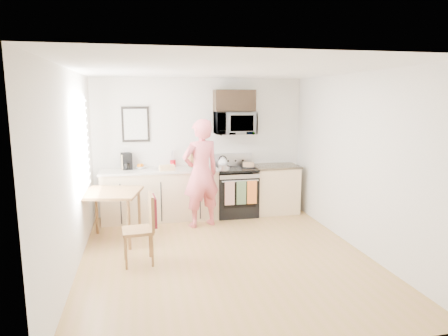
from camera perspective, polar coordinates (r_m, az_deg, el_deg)
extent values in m
plane|color=#A67F40|center=(5.83, 0.17, -12.50)|extent=(4.60, 4.60, 0.00)
cube|color=silver|center=(7.71, -3.42, 3.04)|extent=(4.00, 0.04, 2.60)
cube|color=silver|center=(3.31, 8.62, -6.47)|extent=(4.00, 0.04, 2.60)
cube|color=silver|center=(5.42, -20.97, -0.57)|extent=(0.04, 4.60, 2.60)
cube|color=silver|center=(6.20, 18.56, 0.83)|extent=(0.04, 4.60, 2.60)
cube|color=white|center=(5.40, 0.18, 13.91)|extent=(4.00, 4.60, 0.04)
cube|color=white|center=(6.17, -19.81, 3.06)|extent=(0.02, 1.40, 1.50)
cube|color=white|center=(6.16, -19.72, 3.06)|extent=(0.01, 1.30, 1.40)
cube|color=#DAB88C|center=(7.49, -9.09, -3.88)|extent=(2.10, 0.60, 0.90)
cube|color=beige|center=(7.39, -9.19, -0.35)|extent=(2.14, 0.64, 0.04)
cube|color=#DAB88C|center=(7.91, 7.28, -3.10)|extent=(0.84, 0.60, 0.90)
cube|color=black|center=(7.82, 7.36, 0.26)|extent=(0.88, 0.64, 0.04)
cube|color=black|center=(7.68, 1.67, -3.90)|extent=(0.76, 0.65, 0.77)
cube|color=black|center=(7.37, 2.25, -4.00)|extent=(0.61, 0.02, 0.45)
cube|color=#AFAEB3|center=(7.30, 2.27, -1.48)|extent=(0.74, 0.02, 0.14)
cylinder|color=#AFAEB3|center=(7.26, 2.36, -1.86)|extent=(0.68, 0.02, 0.02)
cube|color=black|center=(7.57, 1.69, -0.13)|extent=(0.76, 0.65, 0.04)
cube|color=#AFAEB3|center=(7.81, 1.22, 1.23)|extent=(0.76, 0.08, 0.24)
cube|color=beige|center=(7.26, 0.82, -3.64)|extent=(0.18, 0.02, 0.44)
cube|color=#4C6745|center=(7.31, 2.51, -3.55)|extent=(0.18, 0.02, 0.44)
cube|color=orange|center=(7.36, 4.02, -3.47)|extent=(0.18, 0.02, 0.44)
imported|color=#AFAEB3|center=(7.57, 1.54, 6.43)|extent=(0.76, 0.51, 0.42)
cube|color=black|center=(7.60, 1.47, 9.61)|extent=(0.76, 0.35, 0.40)
cube|color=black|center=(7.56, -12.51, 6.12)|extent=(0.50, 0.03, 0.65)
cube|color=#B4B8AE|center=(7.54, -12.52, 6.11)|extent=(0.42, 0.01, 0.56)
cube|color=#B00F1A|center=(7.70, -3.04, 3.04)|extent=(0.20, 0.02, 0.20)
imported|color=#CE3845|center=(6.92, -3.31, -0.77)|extent=(0.79, 0.65, 1.88)
cube|color=brown|center=(6.43, -15.89, -3.43)|extent=(0.86, 0.86, 0.04)
cylinder|color=brown|center=(6.32, -19.70, -7.65)|extent=(0.05, 0.05, 0.76)
cylinder|color=brown|center=(6.12, -13.41, -7.91)|extent=(0.05, 0.05, 0.76)
cylinder|color=brown|center=(6.96, -17.73, -5.93)|extent=(0.05, 0.05, 0.76)
cylinder|color=brown|center=(6.77, -12.01, -6.09)|extent=(0.05, 0.05, 0.76)
cube|color=brown|center=(5.57, -12.22, -8.73)|extent=(0.43, 0.43, 0.04)
cube|color=brown|center=(5.51, -10.32, -6.14)|extent=(0.07, 0.40, 0.48)
cube|color=maroon|center=(5.51, -10.07, -6.02)|extent=(0.09, 0.37, 0.40)
cylinder|color=brown|center=(5.49, -13.82, -11.79)|extent=(0.03, 0.03, 0.44)
cylinder|color=brown|center=(5.51, -10.19, -11.57)|extent=(0.03, 0.03, 0.44)
cylinder|color=brown|center=(5.81, -13.96, -10.55)|extent=(0.03, 0.03, 0.44)
cylinder|color=brown|center=(5.83, -10.55, -10.36)|extent=(0.03, 0.03, 0.44)
cube|color=brown|center=(7.61, -4.56, 1.14)|extent=(0.15, 0.18, 0.25)
cylinder|color=#B00F1A|center=(7.61, -7.31, 0.65)|extent=(0.11, 0.11, 0.13)
imported|color=white|center=(7.53, -11.82, 0.10)|extent=(0.26, 0.26, 0.05)
cube|color=tan|center=(7.48, -14.00, 0.82)|extent=(0.12, 0.12, 0.27)
cube|color=black|center=(7.51, -13.75, 0.97)|extent=(0.21, 0.24, 0.30)
cylinder|color=black|center=(7.43, -13.75, 0.29)|extent=(0.11, 0.11, 0.11)
cube|color=tan|center=(7.24, -8.15, 0.03)|extent=(0.29, 0.17, 0.10)
cylinder|color=black|center=(7.62, 3.51, 0.15)|extent=(0.27, 0.27, 0.01)
cylinder|color=tan|center=(7.61, 3.51, 0.49)|extent=(0.22, 0.22, 0.07)
sphere|color=white|center=(7.56, -0.18, 0.75)|extent=(0.18, 0.18, 0.18)
cone|color=white|center=(7.55, -0.18, 1.47)|extent=(0.06, 0.06, 0.06)
torus|color=black|center=(7.55, -0.18, 1.18)|extent=(0.16, 0.02, 0.16)
cylinder|color=#AFAEB3|center=(7.31, 0.01, 0.11)|extent=(0.21, 0.21, 0.10)
cylinder|color=black|center=(7.17, 0.71, 0.26)|extent=(0.09, 0.18, 0.02)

